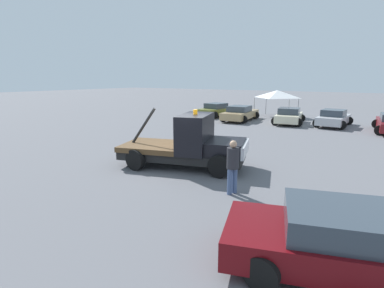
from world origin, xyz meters
TOP-DOWN VIEW (x-y plane):
  - ground_plane at (0.00, 0.00)m, footprint 160.00×160.00m
  - tow_truck at (0.32, 0.10)m, footprint 5.75×3.62m
  - foreground_car at (6.90, -4.20)m, footprint 5.26×3.41m
  - person_near_truck at (3.19, -1.69)m, footprint 0.40×0.40m
  - parked_car_olive at (-7.02, 15.99)m, footprint 2.92×4.68m
  - parked_car_tan at (-3.91, 14.58)m, footprint 2.73×5.01m
  - parked_car_cream at (0.33, 15.03)m, footprint 2.85×4.44m
  - parked_car_silver at (3.67, 15.65)m, footprint 2.56×4.40m
  - canopy_tent_white at (-2.07, 19.17)m, footprint 3.42×3.42m
  - traffic_cone at (0.61, 2.53)m, footprint 0.40×0.40m

SIDE VIEW (x-z plane):
  - ground_plane at x=0.00m, z-range 0.00..0.00m
  - traffic_cone at x=0.61m, z-range -0.02..0.53m
  - parked_car_cream at x=0.33m, z-range -0.02..1.32m
  - parked_car_silver at x=3.67m, z-range -0.02..1.32m
  - parked_car_olive at x=-7.02m, z-range -0.02..1.32m
  - parked_car_tan at x=-3.91m, z-range -0.02..1.32m
  - foreground_car at x=6.90m, z-range -0.02..1.32m
  - tow_truck at x=0.32m, z-range -0.29..2.22m
  - person_near_truck at x=3.19m, z-range 0.14..1.94m
  - canopy_tent_white at x=-2.07m, z-range 0.93..3.52m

